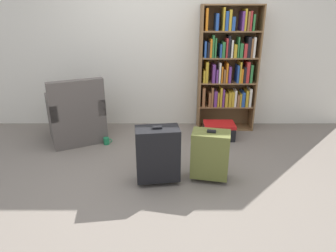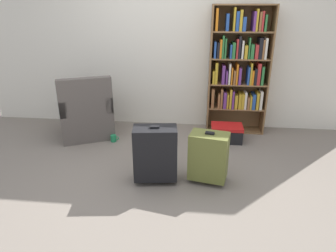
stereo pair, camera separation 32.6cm
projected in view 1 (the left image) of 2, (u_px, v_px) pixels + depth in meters
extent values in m
plane|color=slate|center=(157.00, 181.00, 3.25)|extent=(10.22, 10.22, 0.00)
cube|color=silver|center=(160.00, 40.00, 4.42)|extent=(5.84, 0.10, 2.60)
cube|color=brown|center=(200.00, 70.00, 4.36)|extent=(0.02, 0.31, 1.79)
cube|color=brown|center=(256.00, 70.00, 4.36)|extent=(0.02, 0.31, 1.79)
cube|color=brown|center=(226.00, 68.00, 4.49)|extent=(0.83, 0.02, 1.79)
cube|color=brown|center=(223.00, 127.00, 4.69)|extent=(0.79, 0.29, 0.02)
cube|color=brown|center=(225.00, 105.00, 4.55)|extent=(0.79, 0.29, 0.02)
cube|color=brown|center=(227.00, 82.00, 4.42)|extent=(0.79, 0.29, 0.02)
cube|color=brown|center=(229.00, 57.00, 4.29)|extent=(0.79, 0.29, 0.02)
cube|color=brown|center=(231.00, 31.00, 4.15)|extent=(0.79, 0.29, 0.02)
cube|color=brown|center=(232.00, 5.00, 4.03)|extent=(0.79, 0.29, 0.02)
cube|color=brown|center=(203.00, 96.00, 4.44)|extent=(0.04, 0.17, 0.28)
cube|color=brown|center=(209.00, 99.00, 4.46)|extent=(0.03, 0.18, 0.21)
cube|color=brown|center=(211.00, 96.00, 4.47)|extent=(0.03, 0.23, 0.28)
cube|color=#66337F|center=(215.00, 97.00, 4.48)|extent=(0.04, 0.24, 0.23)
cube|color=gold|center=(217.00, 98.00, 4.49)|extent=(0.02, 0.24, 0.21)
cube|color=gold|center=(220.00, 96.00, 4.45)|extent=(0.03, 0.19, 0.29)
cube|color=#66337F|center=(222.00, 97.00, 4.47)|extent=(0.03, 0.23, 0.25)
cube|color=gold|center=(226.00, 99.00, 4.46)|extent=(0.04, 0.17, 0.20)
cube|color=gold|center=(229.00, 98.00, 4.49)|extent=(0.04, 0.24, 0.22)
cube|color=gold|center=(232.00, 98.00, 4.48)|extent=(0.04, 0.23, 0.22)
cube|color=silver|center=(234.00, 98.00, 4.46)|extent=(0.03, 0.19, 0.25)
cube|color=brown|center=(237.00, 100.00, 4.47)|extent=(0.03, 0.19, 0.18)
cube|color=gold|center=(239.00, 99.00, 4.49)|extent=(0.02, 0.23, 0.19)
cube|color=#264C99|center=(242.00, 98.00, 4.49)|extent=(0.04, 0.24, 0.22)
cube|color=gold|center=(245.00, 97.00, 4.48)|extent=(0.04, 0.23, 0.24)
cube|color=silver|center=(249.00, 97.00, 4.47)|extent=(0.03, 0.22, 0.27)
cube|color=gold|center=(204.00, 76.00, 4.33)|extent=(0.03, 0.18, 0.18)
cube|color=gold|center=(206.00, 71.00, 4.34)|extent=(0.04, 0.25, 0.30)
cube|color=#66337F|center=(213.00, 73.00, 4.35)|extent=(0.04, 0.25, 0.26)
cube|color=#66337F|center=(216.00, 75.00, 4.36)|extent=(0.03, 0.25, 0.19)
cube|color=silver|center=(219.00, 72.00, 4.33)|extent=(0.03, 0.21, 0.29)
cube|color=orange|center=(221.00, 74.00, 4.35)|extent=(0.02, 0.23, 0.23)
cube|color=brown|center=(223.00, 75.00, 4.36)|extent=(0.03, 0.24, 0.20)
cube|color=orange|center=(226.00, 72.00, 4.34)|extent=(0.02, 0.24, 0.28)
cube|color=#66337F|center=(228.00, 74.00, 4.35)|extent=(0.04, 0.25, 0.23)
cube|color=#264C99|center=(237.00, 73.00, 4.33)|extent=(0.03, 0.20, 0.25)
cube|color=gold|center=(239.00, 71.00, 4.33)|extent=(0.02, 0.23, 0.30)
cube|color=orange|center=(240.00, 75.00, 4.36)|extent=(0.03, 0.26, 0.20)
cube|color=black|center=(243.00, 74.00, 4.34)|extent=(0.03, 0.21, 0.22)
cube|color=#B22D2D|center=(246.00, 71.00, 4.34)|extent=(0.04, 0.24, 0.30)
cube|color=#2D7238|center=(250.00, 73.00, 4.33)|extent=(0.03, 0.21, 0.26)
cube|color=#264C99|center=(205.00, 49.00, 4.19)|extent=(0.03, 0.18, 0.22)
cube|color=black|center=(208.00, 49.00, 4.21)|extent=(0.03, 0.21, 0.21)
cube|color=orange|center=(210.00, 48.00, 4.21)|extent=(0.03, 0.23, 0.25)
cube|color=#2D7238|center=(212.00, 46.00, 4.18)|extent=(0.02, 0.19, 0.30)
cube|color=#2D7238|center=(214.00, 47.00, 4.22)|extent=(0.02, 0.26, 0.27)
cube|color=#264C99|center=(220.00, 50.00, 4.23)|extent=(0.02, 0.25, 0.18)
cube|color=#2D7238|center=(222.00, 49.00, 4.23)|extent=(0.04, 0.25, 0.21)
cube|color=#B22D2D|center=(226.00, 48.00, 4.20)|extent=(0.02, 0.20, 0.26)
cube|color=black|center=(228.00, 46.00, 4.21)|extent=(0.03, 0.25, 0.29)
cube|color=silver|center=(231.00, 48.00, 4.22)|extent=(0.03, 0.25, 0.24)
cube|color=gold|center=(234.00, 50.00, 4.22)|extent=(0.04, 0.22, 0.18)
cube|color=#2D7238|center=(237.00, 47.00, 4.18)|extent=(0.02, 0.18, 0.28)
cube|color=#2D7238|center=(240.00, 50.00, 4.22)|extent=(0.04, 0.23, 0.19)
cube|color=#B22D2D|center=(244.00, 50.00, 4.21)|extent=(0.04, 0.21, 0.19)
cube|color=black|center=(247.00, 47.00, 4.21)|extent=(0.04, 0.24, 0.28)
cube|color=brown|center=(250.00, 48.00, 4.20)|extent=(0.02, 0.22, 0.25)
cube|color=silver|center=(253.00, 47.00, 4.19)|extent=(0.03, 0.21, 0.28)
cube|color=orange|center=(206.00, 19.00, 4.06)|extent=(0.03, 0.21, 0.29)
cube|color=#264C99|center=(216.00, 22.00, 4.08)|extent=(0.04, 0.23, 0.22)
cube|color=gold|center=(223.00, 19.00, 4.04)|extent=(0.03, 0.18, 0.30)
cube|color=#264C99|center=(226.00, 21.00, 4.05)|extent=(0.04, 0.17, 0.25)
cube|color=gold|center=(229.00, 20.00, 4.09)|extent=(0.03, 0.26, 0.27)
cube|color=#264C99|center=(232.00, 23.00, 4.10)|extent=(0.04, 0.25, 0.18)
cube|color=#66337F|center=(241.00, 21.00, 4.09)|extent=(0.03, 0.26, 0.25)
cube|color=gold|center=(244.00, 20.00, 4.08)|extent=(0.03, 0.24, 0.28)
cube|color=brown|center=(247.00, 21.00, 4.06)|extent=(0.03, 0.19, 0.25)
cube|color=#B22D2D|center=(249.00, 21.00, 4.09)|extent=(0.03, 0.25, 0.25)
cube|color=#2D7238|center=(252.00, 22.00, 4.07)|extent=(0.03, 0.19, 0.21)
cube|color=#59514C|center=(77.00, 125.00, 4.26)|extent=(0.93, 0.93, 0.40)
cube|color=gray|center=(75.00, 109.00, 4.17)|extent=(0.70, 0.74, 0.08)
cube|color=#59514C|center=(77.00, 99.00, 3.85)|extent=(0.68, 0.41, 0.50)
cube|color=#59514C|center=(96.00, 101.00, 4.26)|extent=(0.39, 0.67, 0.22)
cube|color=#59514C|center=(51.00, 107.00, 4.02)|extent=(0.39, 0.67, 0.22)
cylinder|color=#1E7F4C|center=(106.00, 141.00, 4.11)|extent=(0.08, 0.08, 0.10)
torus|color=#1E7F4C|center=(110.00, 141.00, 4.10)|extent=(0.06, 0.01, 0.06)
cube|color=black|center=(219.00, 132.00, 4.28)|extent=(0.42, 0.30, 0.20)
cube|color=red|center=(219.00, 125.00, 4.24)|extent=(0.43, 0.31, 0.04)
cube|color=black|center=(158.00, 154.00, 3.12)|extent=(0.48, 0.31, 0.57)
cube|color=black|center=(157.00, 127.00, 3.01)|extent=(0.10, 0.06, 0.02)
cylinder|color=black|center=(143.00, 180.00, 3.22)|extent=(0.06, 0.06, 0.05)
cylinder|color=black|center=(172.00, 178.00, 3.26)|extent=(0.06, 0.06, 0.05)
cube|color=brown|center=(210.00, 154.00, 3.18)|extent=(0.44, 0.33, 0.50)
cube|color=black|center=(211.00, 131.00, 3.09)|extent=(0.10, 0.07, 0.02)
cylinder|color=black|center=(196.00, 175.00, 3.31)|extent=(0.06, 0.06, 0.05)
cylinder|color=black|center=(221.00, 178.00, 3.26)|extent=(0.06, 0.06, 0.05)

